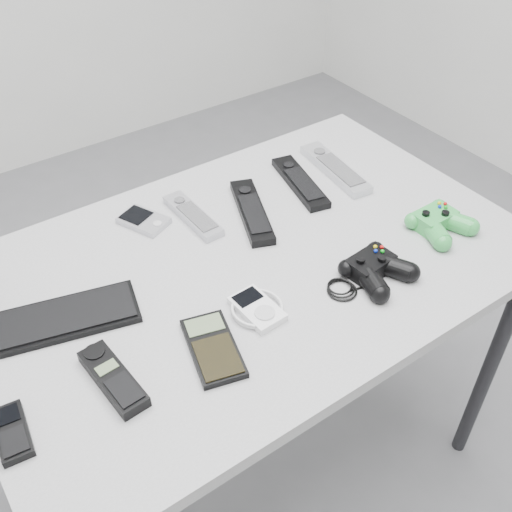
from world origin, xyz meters
TOP-DOWN VIEW (x-y plane):
  - floor at (0.00, 0.00)m, footprint 3.50×3.50m
  - desk at (-0.03, -0.08)m, footprint 1.09×0.70m
  - pda_keyboard at (-0.38, -0.03)m, footprint 0.26×0.16m
  - pda at (-0.14, 0.14)m, footprint 0.10×0.12m
  - remote_silver_a at (-0.05, 0.10)m, footprint 0.05×0.18m
  - remote_black_a at (0.06, 0.04)m, footprint 0.13×0.22m
  - remote_black_b at (0.21, 0.07)m, footprint 0.10×0.22m
  - remote_silver_b at (0.31, 0.06)m, footprint 0.08×0.23m
  - mobile_phone at (-0.53, -0.20)m, footprint 0.06×0.10m
  - cordless_handset at (-0.37, -0.20)m, footprint 0.06×0.15m
  - calculator at (-0.21, -0.24)m, footprint 0.11×0.16m
  - mp3_player at (-0.10, -0.20)m, footprint 0.10×0.11m
  - controller_black at (0.14, -0.25)m, footprint 0.22×0.15m
  - controller_green at (0.35, -0.22)m, footprint 0.12×0.13m

SIDE VIEW (x-z plane):
  - floor at x=0.00m, z-range 0.00..0.00m
  - desk at x=-0.03m, z-range 0.30..1.03m
  - calculator at x=-0.21m, z-range 0.73..0.75m
  - pda_keyboard at x=-0.38m, z-range 0.73..0.75m
  - pda at x=-0.14m, z-range 0.73..0.75m
  - mobile_phone at x=-0.53m, z-range 0.73..0.75m
  - mp3_player at x=-0.10m, z-range 0.73..0.75m
  - remote_silver_a at x=-0.05m, z-range 0.73..0.75m
  - remote_black_b at x=0.21m, z-range 0.73..0.75m
  - remote_black_a at x=0.06m, z-range 0.73..0.75m
  - remote_silver_b at x=0.31m, z-range 0.73..0.75m
  - cordless_handset at x=-0.37m, z-range 0.73..0.75m
  - controller_green at x=0.35m, z-range 0.73..0.77m
  - controller_black at x=0.14m, z-range 0.73..0.77m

